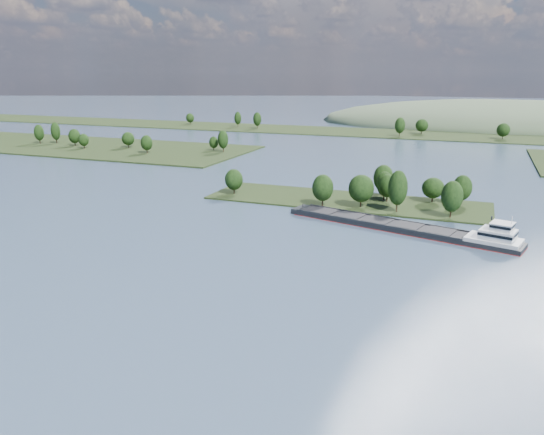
% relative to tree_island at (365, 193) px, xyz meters
% --- Properties ---
extents(ground, '(1800.00, 1800.00, 0.00)m').
position_rel_tree_island_xyz_m(ground, '(-6.92, -58.92, -3.95)').
color(ground, '#35445B').
rests_on(ground, ground).
extents(tree_island, '(100.00, 30.22, 15.18)m').
position_rel_tree_island_xyz_m(tree_island, '(0.00, 0.00, 0.00)').
color(tree_island, black).
rests_on(tree_island, ground).
extents(left_bank, '(300.00, 80.00, 15.18)m').
position_rel_tree_island_xyz_m(left_bank, '(-236.28, 81.24, -3.07)').
color(left_bank, black).
rests_on(left_bank, ground).
extents(back_shoreline, '(900.00, 60.00, 15.66)m').
position_rel_tree_island_xyz_m(back_shoreline, '(1.77, 220.80, -3.27)').
color(back_shoreline, black).
rests_on(back_shoreline, ground).
extents(hill_west, '(320.00, 160.00, 44.00)m').
position_rel_tree_island_xyz_m(hill_west, '(53.08, 321.08, -3.95)').
color(hill_west, '#46583D').
rests_on(hill_west, ground).
extents(cargo_barge, '(71.00, 26.38, 9.63)m').
position_rel_tree_island_xyz_m(cargo_barge, '(20.44, -28.72, -2.73)').
color(cargo_barge, black).
rests_on(cargo_barge, ground).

